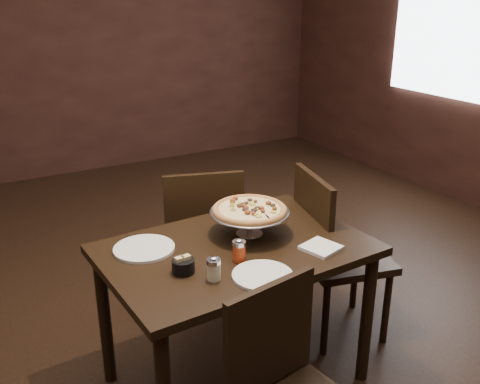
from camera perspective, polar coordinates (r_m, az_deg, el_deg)
room at (r=2.27m, az=-2.42°, el=10.69°), size 6.04×7.04×2.84m
dining_table at (r=2.44m, az=-0.44°, el=-7.80°), size 1.20×0.84×0.73m
pizza_stand at (r=2.45m, az=1.03°, el=-1.93°), size 0.37×0.37×0.15m
parmesan_shaker at (r=2.12m, az=-2.81°, el=-8.17°), size 0.06×0.06×0.10m
pepper_flake_shaker at (r=2.25m, az=-0.11°, el=-6.25°), size 0.06×0.06×0.10m
packet_caddy at (r=2.19m, az=-6.08°, el=-7.80°), size 0.09×0.09×0.07m
napkin_stack at (r=2.39m, az=8.62°, el=-5.88°), size 0.18×0.18×0.02m
plate_left at (r=2.40m, az=-10.20°, el=-5.95°), size 0.27×0.27×0.01m
plate_near at (r=2.16m, az=2.42°, el=-8.88°), size 0.25×0.25×0.01m
serving_spatula at (r=2.41m, az=2.54°, el=-2.48°), size 0.14×0.14×0.02m
chair_far at (r=3.03m, az=-4.05°, el=-4.70°), size 0.53×0.53×0.91m
chair_side at (r=2.88m, az=9.80°, el=-6.05°), size 0.53×0.53×0.94m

